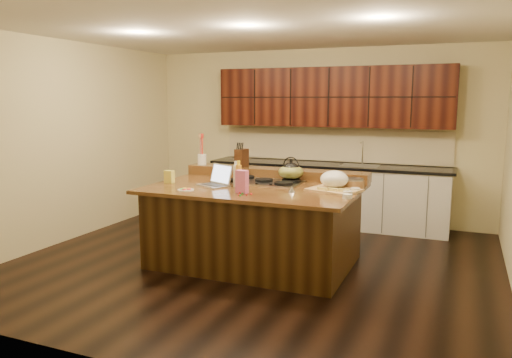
% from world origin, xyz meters
% --- Properties ---
extents(room, '(5.52, 5.02, 2.72)m').
position_xyz_m(room, '(0.00, 0.00, 1.35)').
color(room, black).
rests_on(room, ground).
extents(island, '(2.40, 1.60, 0.92)m').
position_xyz_m(island, '(0.00, 0.00, 0.46)').
color(island, black).
rests_on(island, ground).
extents(back_ledge, '(2.40, 0.30, 0.12)m').
position_xyz_m(back_ledge, '(0.00, 0.70, 0.98)').
color(back_ledge, black).
rests_on(back_ledge, island).
extents(cooktop, '(0.92, 0.52, 0.05)m').
position_xyz_m(cooktop, '(0.00, 0.30, 0.94)').
color(cooktop, gray).
rests_on(cooktop, island).
extents(back_counter, '(3.70, 0.66, 2.40)m').
position_xyz_m(back_counter, '(0.30, 2.23, 0.98)').
color(back_counter, silver).
rests_on(back_counter, ground).
extents(kettle, '(0.25, 0.25, 0.20)m').
position_xyz_m(kettle, '(0.30, 0.43, 1.06)').
color(kettle, black).
rests_on(kettle, cooktop).
extents(green_bowl, '(0.37, 0.37, 0.17)m').
position_xyz_m(green_bowl, '(0.30, 0.43, 1.05)').
color(green_bowl, olive).
rests_on(green_bowl, cooktop).
extents(laptop, '(0.44, 0.41, 0.25)m').
position_xyz_m(laptop, '(-0.42, -0.12, 0.99)').
color(laptop, '#B7B7BC').
rests_on(laptop, island).
extents(oil_bottle, '(0.07, 0.07, 0.27)m').
position_xyz_m(oil_bottle, '(-0.10, -0.21, 1.06)').
color(oil_bottle, gold).
rests_on(oil_bottle, island).
extents(vinegar_bottle, '(0.07, 0.07, 0.25)m').
position_xyz_m(vinegar_bottle, '(-0.19, -0.09, 1.04)').
color(vinegar_bottle, silver).
rests_on(vinegar_bottle, island).
extents(wooden_tray, '(0.63, 0.53, 0.22)m').
position_xyz_m(wooden_tray, '(0.91, 0.12, 1.02)').
color(wooden_tray, tan).
rests_on(wooden_tray, island).
extents(ramekin_a, '(0.13, 0.13, 0.04)m').
position_xyz_m(ramekin_a, '(1.15, -0.29, 0.94)').
color(ramekin_a, white).
rests_on(ramekin_a, island).
extents(ramekin_b, '(0.11, 0.11, 0.04)m').
position_xyz_m(ramekin_b, '(1.12, -0.12, 0.94)').
color(ramekin_b, white).
rests_on(ramekin_b, island).
extents(ramekin_c, '(0.12, 0.12, 0.04)m').
position_xyz_m(ramekin_c, '(1.15, 0.11, 0.94)').
color(ramekin_c, white).
rests_on(ramekin_c, island).
extents(strainer_bowl, '(0.30, 0.30, 0.09)m').
position_xyz_m(strainer_bowl, '(1.08, 0.35, 0.97)').
color(strainer_bowl, '#996B3F').
rests_on(strainer_bowl, island).
extents(kitchen_timer, '(0.09, 0.09, 0.07)m').
position_xyz_m(kitchen_timer, '(0.52, -0.18, 0.96)').
color(kitchen_timer, silver).
rests_on(kitchen_timer, island).
extents(pink_bag, '(0.14, 0.10, 0.25)m').
position_xyz_m(pink_bag, '(0.04, -0.43, 1.04)').
color(pink_bag, '#D4649B').
rests_on(pink_bag, island).
extents(candy_plate, '(0.22, 0.22, 0.01)m').
position_xyz_m(candy_plate, '(-0.60, -0.53, 0.93)').
color(candy_plate, white).
rests_on(candy_plate, island).
extents(package_box, '(0.11, 0.08, 0.15)m').
position_xyz_m(package_box, '(-1.04, -0.17, 1.00)').
color(package_box, '#E1D84F').
rests_on(package_box, island).
extents(utensil_crock, '(0.13, 0.13, 0.14)m').
position_xyz_m(utensil_crock, '(-1.07, 0.70, 1.11)').
color(utensil_crock, white).
rests_on(utensil_crock, back_ledge).
extents(knife_block, '(0.13, 0.20, 0.23)m').
position_xyz_m(knife_block, '(-0.48, 0.70, 1.16)').
color(knife_block, black).
rests_on(knife_block, back_ledge).
extents(gumdrop_0, '(0.02, 0.02, 0.02)m').
position_xyz_m(gumdrop_0, '(0.14, -0.55, 0.93)').
color(gumdrop_0, red).
rests_on(gumdrop_0, island).
extents(gumdrop_1, '(0.02, 0.02, 0.02)m').
position_xyz_m(gumdrop_1, '(0.10, -0.61, 0.93)').
color(gumdrop_1, '#198C26').
rests_on(gumdrop_1, island).
extents(gumdrop_2, '(0.02, 0.02, 0.02)m').
position_xyz_m(gumdrop_2, '(0.07, -0.58, 0.93)').
color(gumdrop_2, red).
rests_on(gumdrop_2, island).
extents(gumdrop_3, '(0.02, 0.02, 0.02)m').
position_xyz_m(gumdrop_3, '(-0.02, -0.44, 0.93)').
color(gumdrop_3, '#198C26').
rests_on(gumdrop_3, island).
extents(gumdrop_4, '(0.02, 0.02, 0.02)m').
position_xyz_m(gumdrop_4, '(0.16, -0.47, 0.93)').
color(gumdrop_4, red).
rests_on(gumdrop_4, island).
extents(gumdrop_5, '(0.02, 0.02, 0.02)m').
position_xyz_m(gumdrop_5, '(0.07, -0.50, 0.93)').
color(gumdrop_5, '#198C26').
rests_on(gumdrop_5, island).
extents(gumdrop_6, '(0.02, 0.02, 0.02)m').
position_xyz_m(gumdrop_6, '(0.03, -0.48, 0.93)').
color(gumdrop_6, red).
rests_on(gumdrop_6, island).
extents(gumdrop_7, '(0.02, 0.02, 0.02)m').
position_xyz_m(gumdrop_7, '(0.06, -0.39, 0.93)').
color(gumdrop_7, '#198C26').
rests_on(gumdrop_7, island).
extents(gumdrop_8, '(0.02, 0.02, 0.02)m').
position_xyz_m(gumdrop_8, '(0.17, -0.49, 0.93)').
color(gumdrop_8, red).
rests_on(gumdrop_8, island).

